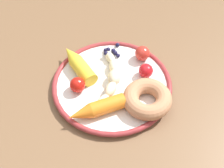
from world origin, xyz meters
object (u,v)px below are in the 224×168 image
object	(u,v)px
carrot_orange	(97,109)
tomato_mid	(143,53)
carrot_yellow	(78,64)
banana	(112,78)
blueberry_pile	(112,52)
tomato_far	(77,85)
dining_table	(104,107)
tomato_near	(146,71)
donut	(147,99)
plate	(112,85)

from	to	relation	value
carrot_orange	tomato_mid	world-z (taller)	tomato_mid
carrot_yellow	banana	bearing A→B (deg)	-95.30
carrot_orange	blueberry_pile	xyz separation A→B (m)	(0.18, 0.03, -0.01)
blueberry_pile	tomato_far	distance (m)	0.14
dining_table	carrot_yellow	distance (m)	0.13
dining_table	carrot_orange	xyz separation A→B (m)	(-0.08, -0.01, 0.10)
carrot_yellow	tomato_far	bearing A→B (deg)	-157.28
carrot_orange	carrot_yellow	bearing A→B (deg)	40.77
blueberry_pile	tomato_near	bearing A→B (deg)	-111.82
dining_table	carrot_yellow	bearing A→B (deg)	69.48
banana	donut	world-z (taller)	donut
banana	blueberry_pile	bearing A→B (deg)	19.42
dining_table	blueberry_pile	xyz separation A→B (m)	(0.10, 0.02, 0.09)
tomato_far	carrot_yellow	bearing A→B (deg)	22.72
plate	tomato_far	size ratio (longest dim) A/B	7.87
donut	carrot_yellow	bearing A→B (deg)	77.15
dining_table	tomato_far	size ratio (longest dim) A/B	33.76
carrot_yellow	tomato_near	bearing A→B (deg)	-77.15
tomato_near	tomato_mid	size ratio (longest dim) A/B	0.92
dining_table	blueberry_pile	bearing A→B (deg)	9.71
tomato_near	tomato_mid	bearing A→B (deg)	24.99
carrot_orange	donut	size ratio (longest dim) A/B	1.08
banana	carrot_yellow	size ratio (longest dim) A/B	1.44
tomato_far	dining_table	bearing A→B (deg)	-59.29
tomato_mid	tomato_far	size ratio (longest dim) A/B	1.04
banana	donut	xyz separation A→B (m)	(-0.03, -0.10, 0.01)
plate	tomato_near	xyz separation A→B (m)	(0.05, -0.07, 0.02)
banana	tomato_mid	size ratio (longest dim) A/B	4.69
banana	carrot_orange	bearing A→B (deg)	-178.96
donut	tomato_far	world-z (taller)	same
plate	carrot_orange	size ratio (longest dim) A/B	2.41
plate	tomato_far	bearing A→B (deg)	122.40
dining_table	plate	distance (m)	0.09
blueberry_pile	tomato_far	world-z (taller)	tomato_far
plate	blueberry_pile	world-z (taller)	blueberry_pile
plate	carrot_yellow	world-z (taller)	carrot_yellow
dining_table	donut	bearing A→B (deg)	-97.09
donut	tomato_near	xyz separation A→B (m)	(0.08, 0.03, -0.00)
tomato_near	tomato_mid	xyz separation A→B (m)	(0.05, 0.02, 0.00)
plate	carrot_orange	world-z (taller)	carrot_orange
carrot_yellow	tomato_near	size ratio (longest dim) A/B	3.54
plate	donut	distance (m)	0.10
banana	tomato_near	world-z (taller)	tomato_near
blueberry_pile	tomato_far	size ratio (longest dim) A/B	1.60
carrot_orange	tomato_far	distance (m)	0.08
tomato_mid	tomato_far	bearing A→B (deg)	142.95
plate	donut	xyz separation A→B (m)	(-0.03, -0.09, 0.02)
plate	tomato_mid	distance (m)	0.11
tomato_far	donut	bearing A→B (deg)	-83.81
carrot_yellow	donut	size ratio (longest dim) A/B	1.11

